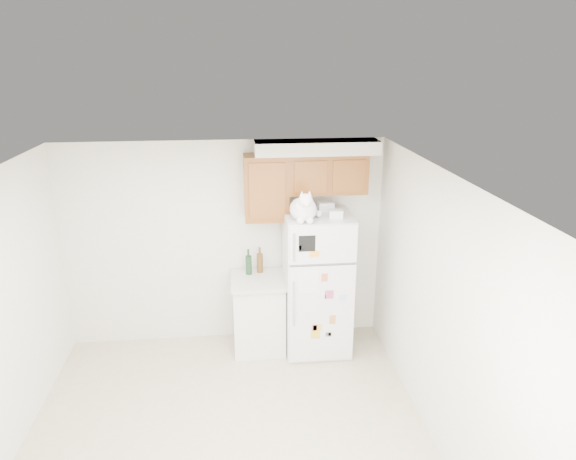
{
  "coord_description": "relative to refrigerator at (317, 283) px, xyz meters",
  "views": [
    {
      "loc": [
        0.14,
        -3.85,
        3.41
      ],
      "look_at": [
        0.72,
        1.55,
        1.55
      ],
      "focal_mm": 32.0,
      "sensor_mm": 36.0,
      "label": 1
    }
  ],
  "objects": [
    {
      "name": "base_counter",
      "position": [
        -0.69,
        0.07,
        -0.39
      ],
      "size": [
        0.64,
        0.64,
        0.92
      ],
      "color": "white",
      "rests_on": "ground_plane"
    },
    {
      "name": "bottle_green",
      "position": [
        -0.79,
        0.21,
        0.23
      ],
      "size": [
        0.07,
        0.07,
        0.32
      ],
      "primitive_type": null,
      "color": "#19381E",
      "rests_on": "base_counter"
    },
    {
      "name": "storage_box_back",
      "position": [
        0.11,
        0.16,
        0.9
      ],
      "size": [
        0.18,
        0.14,
        0.1
      ],
      "primitive_type": "cube",
      "rotation": [
        0.0,
        0.0,
        0.03
      ],
      "color": "white",
      "rests_on": "refrigerator"
    },
    {
      "name": "ground_plane",
      "position": [
        -1.07,
        -1.61,
        -0.86
      ],
      "size": [
        3.8,
        4.0,
        0.01
      ],
      "primitive_type": "cube",
      "color": "beige"
    },
    {
      "name": "cat",
      "position": [
        -0.19,
        -0.2,
        0.99
      ],
      "size": [
        0.36,
        0.53,
        0.37
      ],
      "color": "white",
      "rests_on": "refrigerator"
    },
    {
      "name": "bottle_amber",
      "position": [
        -0.66,
        0.25,
        0.23
      ],
      "size": [
        0.07,
        0.07,
        0.32
      ],
      "primitive_type": null,
      "color": "#593814",
      "rests_on": "base_counter"
    },
    {
      "name": "room_shell",
      "position": [
        -0.95,
        -1.36,
        0.82
      ],
      "size": [
        3.84,
        4.04,
        2.52
      ],
      "color": "silver",
      "rests_on": "ground_plane"
    },
    {
      "name": "storage_box_front",
      "position": [
        0.17,
        -0.13,
        0.89
      ],
      "size": [
        0.16,
        0.12,
        0.09
      ],
      "primitive_type": "cube",
      "rotation": [
        0.0,
        0.0,
        -0.1
      ],
      "color": "white",
      "rests_on": "refrigerator"
    },
    {
      "name": "refrigerator",
      "position": [
        0.0,
        0.0,
        0.0
      ],
      "size": [
        0.76,
        0.78,
        1.7
      ],
      "color": "white",
      "rests_on": "ground_plane"
    }
  ]
}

